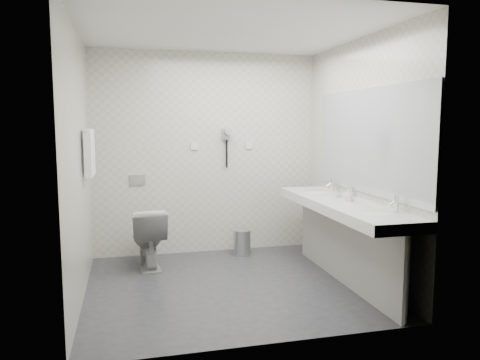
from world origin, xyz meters
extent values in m
plane|color=#2C2C31|center=(0.00, 0.00, 0.00)|extent=(2.80, 2.80, 0.00)
plane|color=silver|center=(0.00, 0.00, 2.50)|extent=(2.80, 2.80, 0.00)
plane|color=beige|center=(0.00, 1.30, 1.25)|extent=(2.80, 0.00, 2.80)
plane|color=beige|center=(0.00, -1.30, 1.25)|extent=(2.80, 0.00, 2.80)
plane|color=beige|center=(-1.40, 0.00, 1.25)|extent=(0.00, 2.60, 2.60)
plane|color=beige|center=(1.40, 0.00, 1.25)|extent=(0.00, 2.60, 2.60)
cube|color=silver|center=(1.12, -0.20, 0.80)|extent=(0.55, 2.20, 0.10)
cube|color=gray|center=(1.15, -0.20, 0.38)|extent=(0.03, 2.15, 0.75)
cylinder|color=silver|center=(1.18, -1.24, 0.38)|extent=(0.06, 0.06, 0.75)
cylinder|color=silver|center=(1.18, 0.84, 0.38)|extent=(0.06, 0.06, 0.75)
cube|color=#B2BCC6|center=(1.39, -0.20, 1.45)|extent=(0.02, 2.20, 1.05)
ellipsoid|color=silver|center=(1.12, -0.85, 0.83)|extent=(0.40, 0.31, 0.05)
ellipsoid|color=silver|center=(1.12, 0.45, 0.83)|extent=(0.40, 0.31, 0.05)
cylinder|color=silver|center=(1.32, -0.85, 0.92)|extent=(0.04, 0.04, 0.15)
cylinder|color=silver|center=(1.32, 0.45, 0.92)|extent=(0.04, 0.04, 0.15)
imported|color=white|center=(1.18, -0.25, 0.91)|extent=(0.07, 0.07, 0.12)
imported|color=white|center=(1.24, -0.10, 0.90)|extent=(0.11, 0.11, 0.10)
cylinder|color=silver|center=(1.22, 0.05, 0.90)|extent=(0.06, 0.06, 0.10)
cylinder|color=silver|center=(1.35, 0.07, 0.90)|extent=(0.06, 0.06, 0.10)
imported|color=silver|center=(-0.76, 0.82, 0.34)|extent=(0.43, 0.70, 0.68)
cube|color=#B2B5BA|center=(-0.85, 1.29, 0.95)|extent=(0.18, 0.02, 0.12)
cylinder|color=#B2B5BA|center=(0.39, 1.02, 0.15)|extent=(0.26, 0.26, 0.30)
cylinder|color=#B2B5BA|center=(0.39, 1.02, 0.31)|extent=(0.22, 0.22, 0.02)
cylinder|color=silver|center=(-1.35, 0.55, 1.55)|extent=(0.02, 0.62, 0.02)
cube|color=white|center=(-1.34, 0.41, 1.33)|extent=(0.07, 0.24, 0.48)
cube|color=white|center=(-1.34, 0.69, 1.33)|extent=(0.07, 0.24, 0.48)
cube|color=#97969C|center=(0.25, 1.27, 1.50)|extent=(0.10, 0.04, 0.14)
cylinder|color=#97969C|center=(0.25, 1.20, 1.53)|extent=(0.08, 0.14, 0.08)
cylinder|color=black|center=(0.25, 1.26, 1.25)|extent=(0.02, 0.02, 0.35)
cube|color=silver|center=(-0.15, 1.29, 1.35)|extent=(0.09, 0.02, 0.09)
cube|color=silver|center=(0.55, 1.29, 1.35)|extent=(0.09, 0.02, 0.09)
camera|label=1|loc=(-0.97, -4.38, 1.61)|focal=34.35mm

